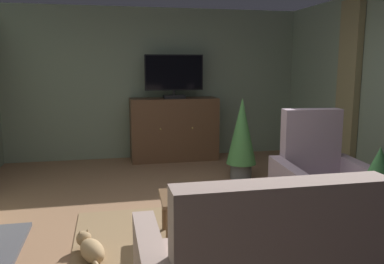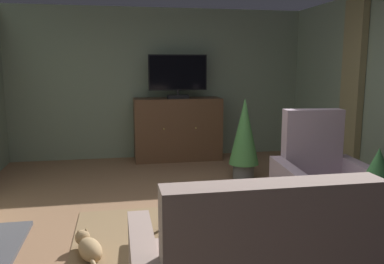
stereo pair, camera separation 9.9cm
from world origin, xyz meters
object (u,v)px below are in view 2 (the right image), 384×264
(tv_remote, at_px, (204,194))
(potted_plant_leafy_by_curtain, at_px, (375,202))
(cat, at_px, (89,248))
(television, at_px, (178,75))
(tv_cabinet, at_px, (178,130))
(folded_newspaper, at_px, (195,198))
(armchair_in_far_corner, at_px, (320,188))
(potted_plant_on_hearth_side, at_px, (244,135))
(coffee_table, at_px, (204,200))

(tv_remote, height_order, potted_plant_leafy_by_curtain, potted_plant_leafy_by_curtain)
(potted_plant_leafy_by_curtain, xyz_separation_m, cat, (-2.31, 0.61, -0.47))
(tv_remote, height_order, cat, tv_remote)
(television, height_order, cat, television)
(tv_cabinet, height_order, television, television)
(tv_cabinet, relative_size, folded_newspaper, 5.05)
(television, xyz_separation_m, tv_remote, (-0.24, -3.21, -1.05))
(folded_newspaper, height_order, potted_plant_leafy_by_curtain, potted_plant_leafy_by_curtain)
(armchair_in_far_corner, height_order, potted_plant_on_hearth_side, potted_plant_on_hearth_side)
(tv_remote, height_order, armchair_in_far_corner, armchair_in_far_corner)
(coffee_table, distance_m, potted_plant_leafy_by_curtain, 1.50)
(potted_plant_on_hearth_side, bearing_deg, folded_newspaper, -119.72)
(armchair_in_far_corner, bearing_deg, television, 109.93)
(tv_remote, bearing_deg, coffee_table, 58.85)
(armchair_in_far_corner, xyz_separation_m, potted_plant_leafy_by_curtain, (-0.09, -1.05, 0.21))
(potted_plant_on_hearth_side, bearing_deg, cat, -134.75)
(television, height_order, folded_newspaper, television)
(potted_plant_leafy_by_curtain, relative_size, cat, 1.55)
(television, bearing_deg, cat, -110.91)
(cat, bearing_deg, tv_remote, 12.16)
(potted_plant_on_hearth_side, bearing_deg, potted_plant_leafy_by_curtain, -85.34)
(potted_plant_leafy_by_curtain, bearing_deg, potted_plant_on_hearth_side, 94.66)
(tv_cabinet, relative_size, coffee_table, 1.69)
(tv_cabinet, xyz_separation_m, armchair_in_far_corner, (1.09, -3.05, -0.16))
(folded_newspaper, distance_m, potted_plant_on_hearth_side, 2.25)
(folded_newspaper, relative_size, armchair_in_far_corner, 0.26)
(armchair_in_far_corner, bearing_deg, potted_plant_leafy_by_curtain, -95.15)
(tv_cabinet, height_order, potted_plant_on_hearth_side, potted_plant_on_hearth_side)
(cat, bearing_deg, coffee_table, 12.29)
(tv_remote, bearing_deg, armchair_in_far_corner, -59.93)
(television, relative_size, potted_plant_leafy_by_curtain, 0.99)
(tv_cabinet, xyz_separation_m, potted_plant_on_hearth_side, (0.77, -1.39, 0.13))
(tv_cabinet, bearing_deg, television, -90.00)
(potted_plant_on_hearth_side, height_order, cat, potted_plant_on_hearth_side)
(folded_newspaper, bearing_deg, armchair_in_far_corner, 7.48)
(cat, bearing_deg, tv_cabinet, 69.38)
(folded_newspaper, xyz_separation_m, potted_plant_on_hearth_side, (1.11, 1.95, 0.22))
(tv_cabinet, xyz_separation_m, coffee_table, (-0.24, -3.26, -0.15))
(television, xyz_separation_m, potted_plant_on_hearth_side, (0.77, -1.34, -0.84))
(coffee_table, xyz_separation_m, potted_plant_on_hearth_side, (1.01, 1.87, 0.27))
(coffee_table, xyz_separation_m, tv_remote, (0.00, -0.00, 0.07))
(armchair_in_far_corner, xyz_separation_m, cat, (-2.40, -0.45, -0.26))
(coffee_table, xyz_separation_m, potted_plant_leafy_by_curtain, (1.23, -0.84, 0.19))
(tv_cabinet, bearing_deg, cat, -110.62)
(coffee_table, xyz_separation_m, armchair_in_far_corner, (1.32, 0.21, -0.02))
(tv_cabinet, xyz_separation_m, potted_plant_leafy_by_curtain, (0.99, -4.10, 0.05))
(television, distance_m, tv_remote, 3.38)
(cat, bearing_deg, potted_plant_on_hearth_side, 45.25)
(television, xyz_separation_m, cat, (-1.31, -3.44, -1.39))
(television, height_order, tv_remote, television)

